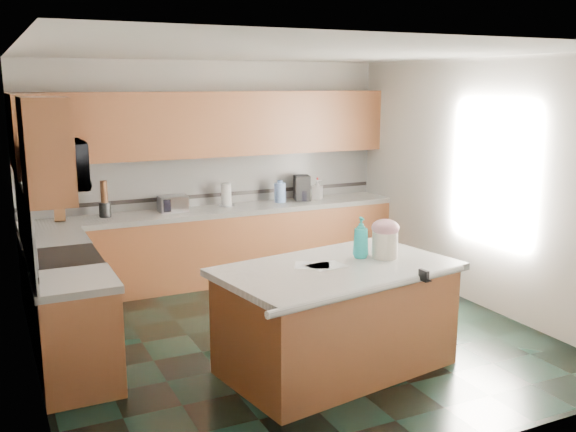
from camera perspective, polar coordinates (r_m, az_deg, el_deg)
floor at (r=6.39m, az=0.14°, el=-10.58°), size 4.60×4.60×0.00m
ceiling at (r=5.92m, az=0.15°, el=14.37°), size 4.60×4.60×0.00m
wall_back at (r=8.14m, az=-6.96°, el=4.04°), size 4.60×0.04×2.70m
wall_front at (r=4.10m, az=14.37°, el=-3.88°), size 4.60×0.04×2.70m
wall_left at (r=5.44m, az=-22.44°, el=-0.58°), size 0.04×4.60×2.70m
wall_right at (r=7.31m, az=16.79°, el=2.75°), size 0.04×4.60×2.70m
back_base_cab at (r=8.02m, az=-6.06°, el=-2.76°), size 4.60×0.60×0.86m
back_countertop at (r=7.92m, az=-6.14°, el=0.47°), size 4.60×0.64×0.06m
back_upper_cab at (r=7.91m, az=-6.63°, el=8.12°), size 4.60×0.33×0.78m
back_backsplash at (r=8.13m, az=-6.87°, el=3.21°), size 4.60×0.02×0.63m
back_accent_band at (r=8.15m, az=-6.82°, el=1.85°), size 4.60×0.01×0.05m
left_base_cab_rear at (r=6.94m, az=-19.86°, el=-5.72°), size 0.60×0.82×0.86m
left_counter_rear at (r=6.82m, az=-20.12°, el=-2.03°), size 0.64×0.82×0.06m
left_base_cab_front at (r=5.50m, az=-18.15°, el=-10.18°), size 0.60×0.72×0.86m
left_counter_front at (r=5.35m, az=-18.47°, el=-5.60°), size 0.64×0.72×0.06m
left_backsplash at (r=6.01m, az=-22.37°, el=-0.61°), size 0.02×2.30×0.63m
left_accent_band at (r=6.05m, az=-22.17°, el=-2.41°), size 0.01×2.30×0.05m
left_upper_cab_rear at (r=6.79m, az=-22.00°, el=6.77°), size 0.33×1.09×0.78m
left_upper_cab_front at (r=5.13m, az=-20.73°, el=5.53°), size 0.33×0.72×0.78m
range_body at (r=6.19m, az=-19.09°, el=-7.68°), size 0.60×0.76×0.88m
range_oven_door at (r=6.23m, az=-16.40°, el=-7.75°), size 0.02×0.68×0.55m
range_cooktop at (r=6.05m, az=-19.38°, el=-3.56°), size 0.62×0.78×0.04m
range_handle at (r=6.12m, az=-16.32°, el=-4.36°), size 0.02×0.66×0.02m
range_backguard at (r=6.01m, az=-21.92°, el=-2.69°), size 0.06×0.76×0.18m
microwave at (r=5.90m, az=-19.92°, el=4.27°), size 0.50×0.73×0.41m
island_base at (r=5.58m, az=4.30°, el=-9.28°), size 2.02×1.36×0.86m
island_top at (r=5.43m, az=4.38°, el=-4.74°), size 2.14×1.48×0.06m
island_bullnose at (r=4.96m, az=7.76°, el=-6.45°), size 1.96×0.38×0.06m
treat_jar at (r=5.69m, az=8.61°, el=-2.54°), size 0.29×0.29×0.23m
treat_jar_lid at (r=5.66m, az=8.65°, el=-1.04°), size 0.24×0.24×0.15m
treat_jar_knob at (r=5.64m, az=8.67°, el=-0.53°), size 0.08×0.03×0.03m
treat_jar_knob_end_l at (r=5.62m, az=8.33°, el=-0.57°), size 0.04×0.04×0.04m
treat_jar_knob_end_r at (r=5.67m, az=9.01°, el=-0.49°), size 0.04×0.04×0.04m
soap_bottle_island at (r=5.65m, az=6.50°, el=-1.91°), size 0.17×0.17×0.36m
paper_sheet_a at (r=5.42m, az=3.46°, el=-4.43°), size 0.33×0.27×0.00m
paper_sheet_b at (r=5.42m, az=2.15°, el=-4.39°), size 0.36×0.33×0.00m
clamp_body at (r=5.22m, az=11.97°, el=-5.19°), size 0.03×0.10×0.09m
clamp_handle at (r=5.18m, az=12.37°, el=-5.57°), size 0.02×0.07×0.02m
knife_block at (r=7.55m, az=-19.63°, el=0.34°), size 0.14×0.17×0.23m
utensil_crock at (r=7.64m, az=-15.95°, el=0.55°), size 0.14×0.14×0.17m
utensil_bundle at (r=7.61m, az=-16.04°, el=2.10°), size 0.08×0.08×0.25m
toaster_oven at (r=7.78m, az=-10.19°, el=1.09°), size 0.33×0.23×0.19m
toaster_oven_door at (r=7.68m, az=-9.98°, el=0.96°), size 0.29×0.01×0.15m
paper_towel at (r=8.02m, az=-5.50°, el=1.87°), size 0.13×0.13×0.28m
paper_towel_base at (r=8.05m, az=-5.48°, el=0.93°), size 0.19×0.19×0.01m
water_jug at (r=8.26m, az=-0.73°, el=2.09°), size 0.15×0.15×0.25m
water_jug_neck at (r=8.24m, az=-0.73°, el=3.06°), size 0.07×0.07×0.04m
coffee_maker at (r=8.41m, az=1.25°, el=2.52°), size 0.24×0.25×0.32m
coffee_carafe at (r=8.38m, az=1.39°, el=1.83°), size 0.13×0.13×0.13m
soap_bottle_back at (r=8.49m, az=2.63°, el=2.37°), size 0.17×0.17×0.26m
soap_back_cap at (r=8.46m, az=2.64°, el=3.34°), size 0.02×0.02×0.03m
window_light_proxy at (r=7.12m, az=17.76°, el=3.69°), size 0.02×1.40×1.10m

